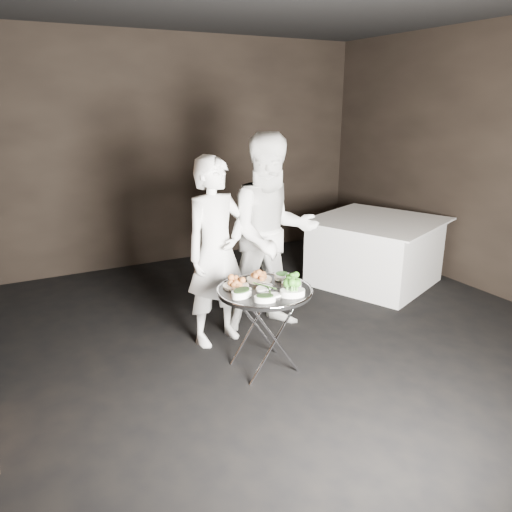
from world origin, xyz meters
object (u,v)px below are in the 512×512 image
serving_tray (265,291)px  waiter_left (216,252)px  waiter_right (272,234)px  dining_table (375,251)px  tray_stand (265,326)px

serving_tray → waiter_left: waiter_left is taller
waiter_left → waiter_right: waiter_right is taller
serving_tray → dining_table: bearing=28.5°
waiter_left → dining_table: (2.32, 0.52, -0.46)m
tray_stand → serving_tray: size_ratio=0.89×
tray_stand → waiter_right: waiter_right is taller
serving_tray → waiter_right: size_ratio=0.41×
waiter_left → dining_table: bearing=-0.6°
tray_stand → waiter_right: (0.46, 0.70, 0.56)m
serving_tray → dining_table: dining_table is taller
serving_tray → waiter_right: bearing=56.3°
waiter_left → tray_stand: bearing=-92.2°
serving_tray → waiter_right: (0.46, 0.70, 0.25)m
tray_stand → waiter_left: 0.83m
waiter_right → dining_table: waiter_right is taller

